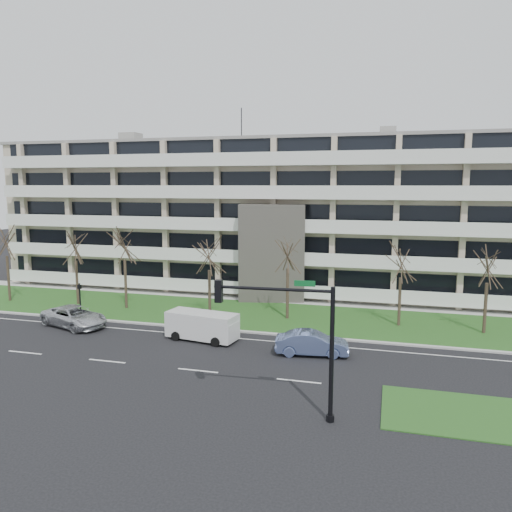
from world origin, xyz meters
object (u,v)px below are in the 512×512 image
(blue_sedan, at_px, (312,343))
(traffic_signal, at_px, (291,330))
(pedestrian_signal, at_px, (80,296))
(white_van, at_px, (203,324))
(silver_pickup, at_px, (74,317))

(blue_sedan, xyz_separation_m, traffic_signal, (0.38, -8.89, 3.48))
(pedestrian_signal, bearing_deg, white_van, 1.08)
(white_van, xyz_separation_m, traffic_signal, (8.22, -9.94, 3.07))
(white_van, height_order, pedestrian_signal, pedestrian_signal)
(silver_pickup, xyz_separation_m, pedestrian_signal, (-0.78, 1.96, 1.11))
(silver_pickup, distance_m, pedestrian_signal, 2.38)
(silver_pickup, distance_m, white_van, 10.74)
(traffic_signal, relative_size, pedestrian_signal, 2.21)
(silver_pickup, relative_size, pedestrian_signal, 1.90)
(white_van, height_order, traffic_signal, traffic_signal)
(silver_pickup, height_order, blue_sedan, silver_pickup)
(silver_pickup, relative_size, blue_sedan, 1.21)
(silver_pickup, distance_m, traffic_signal, 21.91)
(traffic_signal, bearing_deg, blue_sedan, 89.15)
(silver_pickup, height_order, traffic_signal, traffic_signal)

